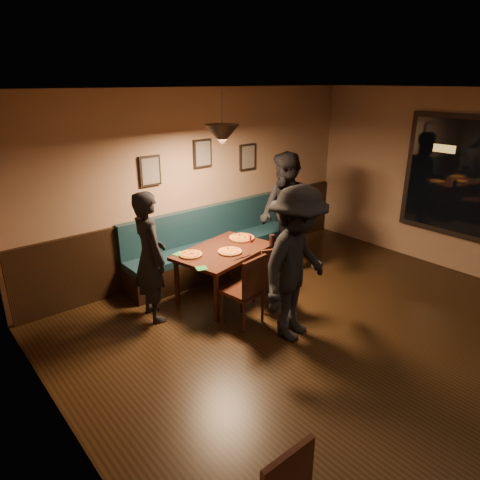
{
  "coord_description": "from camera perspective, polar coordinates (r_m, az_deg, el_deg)",
  "views": [
    {
      "loc": [
        -3.78,
        -1.93,
        2.89
      ],
      "look_at": [
        -0.42,
        2.08,
        0.95
      ],
      "focal_mm": 32.39,
      "sensor_mm": 36.0,
      "label": 1
    }
  ],
  "objects": [
    {
      "name": "floor",
      "position": [
        5.13,
        19.56,
        -15.29
      ],
      "size": [
        7.0,
        7.0,
        0.0
      ],
      "primitive_type": "plane",
      "color": "black",
      "rests_on": "ground"
    },
    {
      "name": "ceiling",
      "position": [
        4.24,
        24.19,
        17.43
      ],
      "size": [
        7.0,
        7.0,
        0.0
      ],
      "primitive_type": "plane",
      "rotation": [
        3.14,
        0.0,
        0.0
      ],
      "color": "silver",
      "rests_on": "ground"
    },
    {
      "name": "wall_back",
      "position": [
        6.78,
        -5.0,
        7.57
      ],
      "size": [
        6.0,
        0.0,
        6.0
      ],
      "primitive_type": "plane",
      "rotation": [
        1.57,
        0.0,
        0.0
      ],
      "color": "#8C704F",
      "rests_on": "ground"
    },
    {
      "name": "wall_left",
      "position": [
        2.56,
        -15.16,
        -16.12
      ],
      "size": [
        0.0,
        7.0,
        7.0
      ],
      "primitive_type": "plane",
      "rotation": [
        1.57,
        0.0,
        1.57
      ],
      "color": "#8C704F",
      "rests_on": "ground"
    },
    {
      "name": "wainscot",
      "position": [
        7.01,
        -4.64,
        0.35
      ],
      "size": [
        5.88,
        0.06,
        1.0
      ],
      "primitive_type": "cube",
      "color": "black",
      "rests_on": "ground"
    },
    {
      "name": "booth_bench",
      "position": [
        6.81,
        -3.32,
        -0.25
      ],
      "size": [
        3.0,
        0.6,
        1.0
      ],
      "primitive_type": null,
      "color": "#0F232D",
      "rests_on": "ground"
    },
    {
      "name": "picture_left",
      "position": [
        6.24,
        -11.78,
        8.91
      ],
      "size": [
        0.32,
        0.04,
        0.42
      ],
      "primitive_type": "cube",
      "color": "black",
      "rests_on": "wall_back"
    },
    {
      "name": "picture_center",
      "position": [
        6.67,
        -4.97,
        11.3
      ],
      "size": [
        0.32,
        0.04,
        0.42
      ],
      "primitive_type": "cube",
      "color": "black",
      "rests_on": "wall_back"
    },
    {
      "name": "picture_right",
      "position": [
        7.24,
        1.0,
        10.89
      ],
      "size": [
        0.32,
        0.04,
        0.42
      ],
      "primitive_type": "cube",
      "color": "black",
      "rests_on": "wall_back"
    },
    {
      "name": "pendant_lamp",
      "position": [
        5.54,
        -2.39,
        13.69
      ],
      "size": [
        0.44,
        0.44,
        0.25
      ],
      "primitive_type": "cone",
      "rotation": [
        3.14,
        0.0,
        0.0
      ],
      "color": "black",
      "rests_on": "ceiling"
    },
    {
      "name": "dining_table",
      "position": [
        6.06,
        -2.13,
        -4.4
      ],
      "size": [
        1.48,
        1.13,
        0.71
      ],
      "primitive_type": "cube",
      "rotation": [
        0.0,
        0.0,
        0.23
      ],
      "color": "black",
      "rests_on": "floor"
    },
    {
      "name": "chair_near_left",
      "position": [
        5.37,
        0.36,
        -6.53
      ],
      "size": [
        0.47,
        0.47,
        0.93
      ],
      "primitive_type": null,
      "rotation": [
        0.0,
        0.0,
        0.14
      ],
      "color": "#311D0D",
      "rests_on": "floor"
    },
    {
      "name": "chair_near_right",
      "position": [
        5.78,
        4.02,
        -4.68
      ],
      "size": [
        0.52,
        0.52,
        0.9
      ],
      "primitive_type": null,
      "rotation": [
        0.0,
        0.0,
        -0.39
      ],
      "color": "#321F0E",
      "rests_on": "floor"
    },
    {
      "name": "diner_left",
      "position": [
        5.46,
        -11.77,
        -2.21
      ],
      "size": [
        0.47,
        0.65,
        1.67
      ],
      "primitive_type": "imported",
      "rotation": [
        0.0,
        0.0,
        1.45
      ],
      "color": "black",
      "rests_on": "floor"
    },
    {
      "name": "diner_right",
      "position": [
        6.7,
        6.02,
        3.37
      ],
      "size": [
        0.91,
        1.06,
        1.89
      ],
      "primitive_type": "imported",
      "rotation": [
        0.0,
        0.0,
        -1.8
      ],
      "color": "black",
      "rests_on": "floor"
    },
    {
      "name": "diner_front",
      "position": [
        4.97,
        7.46,
        -3.23
      ],
      "size": [
        1.33,
        0.97,
        1.84
      ],
      "primitive_type": "imported",
      "rotation": [
        0.0,
        0.0,
        0.26
      ],
      "color": "black",
      "rests_on": "floor"
    },
    {
      "name": "pizza_a",
      "position": [
        5.76,
        -6.52,
        -1.89
      ],
      "size": [
        0.41,
        0.41,
        0.04
      ],
      "primitive_type": "cylinder",
      "rotation": [
        0.0,
        0.0,
        0.43
      ],
      "color": "#BF6324",
      "rests_on": "dining_table"
    },
    {
      "name": "pizza_b",
      "position": [
        5.82,
        -1.34,
        -1.5
      ],
      "size": [
        0.41,
        0.41,
        0.04
      ],
      "primitive_type": "cylinder",
      "rotation": [
        0.0,
        0.0,
        -0.35
      ],
      "color": "orange",
      "rests_on": "dining_table"
    },
    {
      "name": "pizza_c",
      "position": [
        6.31,
        0.22,
        0.31
      ],
      "size": [
        0.46,
        0.46,
        0.04
      ],
      "primitive_type": "cylinder",
      "rotation": [
        0.0,
        0.0,
        0.31
      ],
      "color": "orange",
      "rests_on": "dining_table"
    },
    {
      "name": "soda_glass",
      "position": [
        6.06,
        4.23,
        -0.02
      ],
      "size": [
        0.09,
        0.09,
        0.16
      ],
      "primitive_type": "cylinder",
      "rotation": [
        0.0,
        0.0,
        0.28
      ],
      "color": "black",
      "rests_on": "dining_table"
    },
    {
      "name": "tabasco_bottle",
      "position": [
        6.16,
        1.38,
        0.25
      ],
      "size": [
        0.03,
        0.03,
        0.13
      ],
      "primitive_type": "cylinder",
      "rotation": [
        0.0,
        0.0,
        0.02
      ],
      "color": "#A10516",
      "rests_on": "dining_table"
    },
    {
      "name": "napkin_a",
      "position": [
        5.82,
        -7.87,
        -1.85
      ],
      "size": [
        0.2,
        0.2,
        0.01
      ],
      "primitive_type": "cube",
      "rotation": [
        0.0,
        0.0,
        0.3
      ],
      "color": "#207B35",
      "rests_on": "dining_table"
    },
    {
      "name": "napkin_b",
      "position": [
        5.37,
        -5.09,
        -3.72
      ],
      "size": [
        0.17,
        0.17,
        0.01
      ],
      "primitive_type": "cube",
      "rotation": [
        0.0,
        0.0,
        -0.32
      ],
      "color": "#1F752E",
      "rests_on": "dining_table"
    },
    {
      "name": "cutlery_set",
      "position": [
        5.65,
        0.2,
        -2.39
      ],
      "size": [
        0.19,
        0.04,
        0.0
      ],
      "primitive_type": "cube",
      "rotation": [
        0.0,
        0.0,
        1.71
      ],
      "color": "silver",
      "rests_on": "dining_table"
    }
  ]
}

